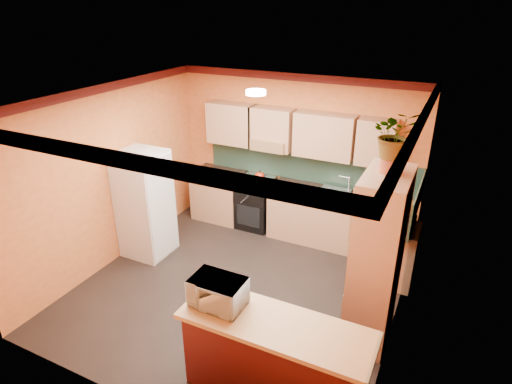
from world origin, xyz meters
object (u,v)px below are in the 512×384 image
at_px(fridge, 145,204).
at_px(breakfast_bar, 275,362).
at_px(microwave, 218,292).
at_px(pantry, 377,260).
at_px(stove, 256,203).
at_px(base_cabinets_back, 288,210).

xyz_separation_m(fridge, breakfast_bar, (2.93, -1.65, -0.41)).
bearing_deg(microwave, pantry, 45.44).
distance_m(fridge, breakfast_bar, 3.39).
height_order(pantry, breakfast_bar, pantry).
height_order(fridge, pantry, pantry).
bearing_deg(stove, breakfast_bar, -61.09).
distance_m(base_cabinets_back, breakfast_bar, 3.39).
bearing_deg(pantry, breakfast_bar, -116.99).
height_order(stove, fridge, fridge).
bearing_deg(base_cabinets_back, pantry, -45.94).
height_order(breakfast_bar, microwave, microwave).
xyz_separation_m(stove, breakfast_bar, (1.76, -3.19, -0.02)).
height_order(pantry, microwave, pantry).
height_order(base_cabinets_back, pantry, pantry).
distance_m(stove, fridge, 1.97).
bearing_deg(fridge, breakfast_bar, -29.45).
relative_size(base_cabinets_back, microwave, 6.77).
bearing_deg(pantry, fridge, 174.73).
bearing_deg(breakfast_bar, pantry, 63.01).
xyz_separation_m(breakfast_bar, microwave, (-0.63, 0.00, 0.64)).
bearing_deg(fridge, pantry, -5.27).
xyz_separation_m(fridge, microwave, (2.29, -1.65, 0.23)).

